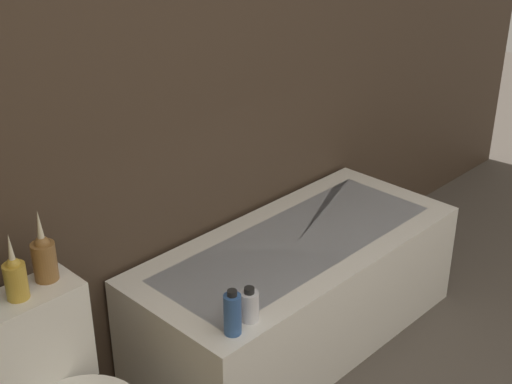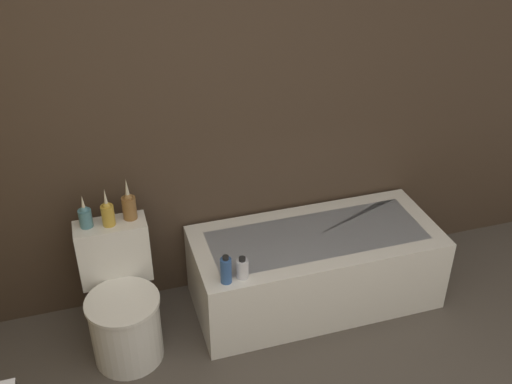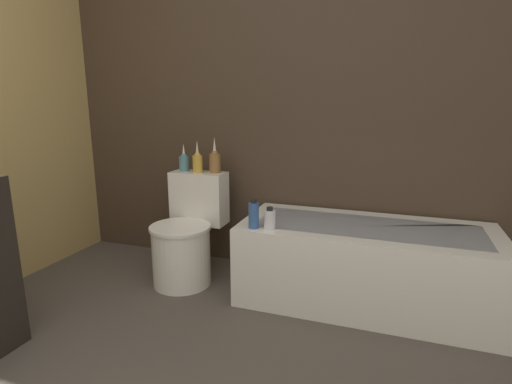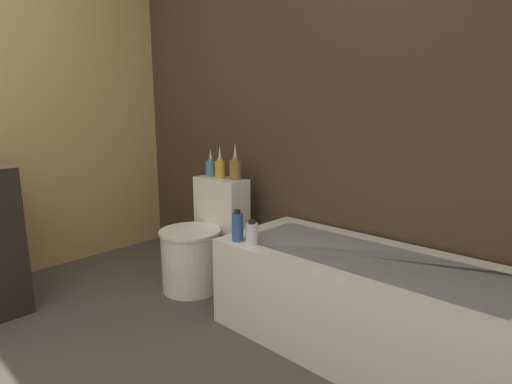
% 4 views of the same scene
% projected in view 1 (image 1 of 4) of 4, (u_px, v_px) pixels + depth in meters
% --- Properties ---
extents(wall_back_tiled, '(6.40, 0.06, 2.60)m').
position_uv_depth(wall_back_tiled, '(72.00, 72.00, 2.39)').
color(wall_back_tiled, '#423326').
rests_on(wall_back_tiled, ground_plane).
extents(bathtub, '(1.49, 0.66, 0.49)m').
position_uv_depth(bathtub, '(296.00, 289.00, 3.10)').
color(bathtub, white).
rests_on(bathtub, ground).
extents(vase_silver, '(0.07, 0.07, 0.23)m').
position_uv_depth(vase_silver, '(15.00, 277.00, 2.18)').
color(vase_silver, gold).
rests_on(vase_silver, toilet).
extents(vase_bronze, '(0.08, 0.08, 0.25)m').
position_uv_depth(vase_bronze, '(44.00, 256.00, 2.27)').
color(vase_bronze, olive).
rests_on(vase_bronze, toilet).
extents(shampoo_bottle_tall, '(0.06, 0.06, 0.17)m').
position_uv_depth(shampoo_bottle_tall, '(232.00, 314.00, 2.40)').
color(shampoo_bottle_tall, '#335999').
rests_on(shampoo_bottle_tall, bathtub).
extents(shampoo_bottle_short, '(0.07, 0.07, 0.13)m').
position_uv_depth(shampoo_bottle_short, '(249.00, 305.00, 2.47)').
color(shampoo_bottle_short, silver).
rests_on(shampoo_bottle_short, bathtub).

